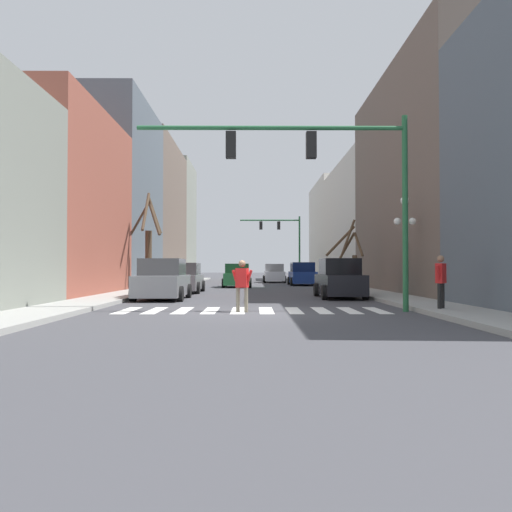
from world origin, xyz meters
The scene contains 20 objects.
ground_plane centered at (0.00, 0.00, 0.00)m, with size 240.00×240.00×0.00m, color #424247.
sidewalk_left centered at (-6.14, 0.00, 0.07)m, with size 2.08×90.00×0.15m.
sidewalk_right centered at (6.14, 0.00, 0.07)m, with size 2.08×90.00×0.15m.
building_row_left centered at (-10.18, 24.00, 5.88)m, with size 6.00×54.05×13.59m.
building_row_right centered at (10.18, 21.20, 5.45)m, with size 6.00×54.31×12.04m.
crosswalk_stripes centered at (0.00, 0.95, 0.00)m, with size 8.55×2.60×0.01m.
traffic_signal_near centered at (2.25, 0.49, 4.61)m, with size 8.59×0.28×6.23m.
traffic_signal_far centered at (3.14, 36.42, 4.82)m, with size 6.26×0.28×6.71m.
street_lamp_right_corner centered at (6.45, 5.75, 3.17)m, with size 0.95×0.36×4.26m.
car_driving_toward_lane centered at (3.91, 24.05, 0.83)m, with size 2.13×4.85×1.80m.
car_parked_left_far centered at (3.98, 7.61, 0.83)m, with size 1.98×4.44×1.80m.
car_parked_left_mid centered at (-3.89, 12.43, 0.77)m, with size 2.19×4.36×1.65m.
car_at_intersection centered at (-3.90, 6.41, 0.82)m, with size 2.15×4.18×1.77m.
car_parked_right_far centered at (-1.09, 20.15, 0.77)m, with size 2.03×4.19×1.66m.
car_parked_left_near centered at (1.99, 31.20, 0.80)m, with size 2.06×4.50×1.72m.
pedestrian_waiting_at_curb centered at (5.75, -0.08, 1.11)m, with size 0.51×0.58×1.62m.
pedestrian_on_right_sidewalk centered at (5.56, 16.67, 1.12)m, with size 0.71×0.24×1.64m.
pedestrian_near_right_corner centered at (-0.32, 0.35, 0.96)m, with size 0.68×0.33×1.62m.
street_tree_left_far centered at (-6.02, 13.57, 2.70)m, with size 2.31×2.85×5.59m.
street_tree_left_near centered at (5.53, 12.77, 2.02)m, with size 1.95×1.34×3.96m.
Camera 1 is at (0.03, -15.24, 1.40)m, focal length 35.00 mm.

